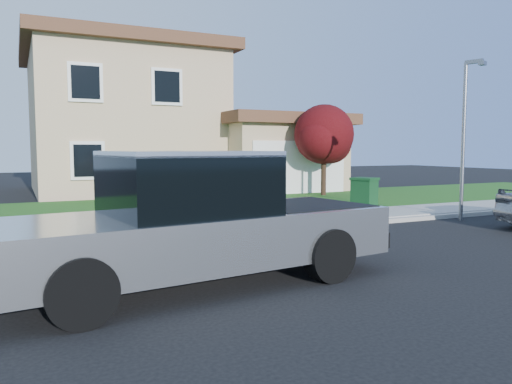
# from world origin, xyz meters

# --- Properties ---
(ground) EXTENTS (80.00, 80.00, 0.00)m
(ground) POSITION_xyz_m (0.00, 0.00, 0.00)
(ground) COLOR black
(ground) RESTS_ON ground
(curb) EXTENTS (40.00, 0.20, 0.12)m
(curb) POSITION_xyz_m (1.00, 2.90, 0.06)
(curb) COLOR gray
(curb) RESTS_ON ground
(sidewalk) EXTENTS (40.00, 2.00, 0.15)m
(sidewalk) POSITION_xyz_m (1.00, 4.00, 0.07)
(sidewalk) COLOR gray
(sidewalk) RESTS_ON ground
(lawn) EXTENTS (40.00, 7.00, 0.10)m
(lawn) POSITION_xyz_m (1.00, 8.50, 0.05)
(lawn) COLOR #194914
(lawn) RESTS_ON ground
(house) EXTENTS (14.00, 11.30, 6.85)m
(house) POSITION_xyz_m (1.31, 16.38, 3.17)
(house) COLOR tan
(house) RESTS_ON ground
(pickup_truck) EXTENTS (6.38, 2.80, 2.03)m
(pickup_truck) POSITION_xyz_m (-2.32, -0.78, 0.95)
(pickup_truck) COLOR black
(pickup_truck) RESTS_ON ground
(woman) EXTENTS (0.75, 0.64, 1.93)m
(woman) POSITION_xyz_m (-0.85, 2.23, 0.91)
(woman) COLOR #E3A47C
(woman) RESTS_ON ground
(ornamental_tree) EXTENTS (2.78, 2.51, 3.82)m
(ornamental_tree) POSITION_xyz_m (7.06, 9.88, 2.54)
(ornamental_tree) COLOR black
(ornamental_tree) RESTS_ON lawn
(trash_bin) EXTENTS (0.85, 0.90, 1.02)m
(trash_bin) POSITION_xyz_m (4.97, 4.49, 0.67)
(trash_bin) COLOR #0F3717
(trash_bin) RESTS_ON sidewalk
(street_lamp) EXTENTS (0.33, 0.59, 4.53)m
(street_lamp) POSITION_xyz_m (6.83, 2.36, 2.58)
(street_lamp) COLOR slate
(street_lamp) RESTS_ON ground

